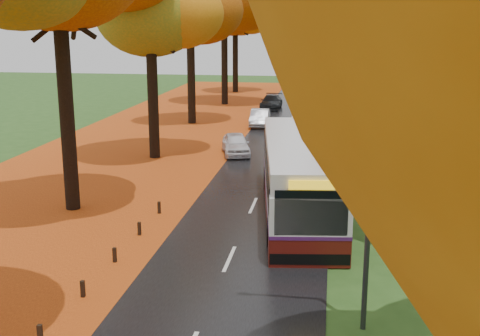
% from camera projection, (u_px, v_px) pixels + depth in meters
% --- Properties ---
extents(road, '(6.50, 90.00, 0.04)m').
position_uv_depth(road, '(270.00, 167.00, 32.52)').
color(road, black).
rests_on(road, ground).
extents(centre_line, '(0.12, 90.00, 0.01)m').
position_uv_depth(centre_line, '(270.00, 167.00, 32.51)').
color(centre_line, silver).
rests_on(centre_line, road).
extents(leaf_verge, '(12.00, 90.00, 0.02)m').
position_uv_depth(leaf_verge, '(111.00, 162.00, 33.85)').
color(leaf_verge, maroon).
rests_on(leaf_verge, ground).
extents(leaf_drift, '(0.90, 90.00, 0.01)m').
position_uv_depth(leaf_drift, '(215.00, 165.00, 32.96)').
color(leaf_drift, '#D95F16').
rests_on(leaf_drift, road).
extents(streetlamp_near, '(2.45, 0.18, 8.00)m').
position_uv_depth(streetlamp_near, '(362.00, 151.00, 14.50)').
color(streetlamp_near, '#333538').
rests_on(streetlamp_near, ground).
extents(streetlamp_mid, '(2.45, 0.18, 8.00)m').
position_uv_depth(streetlamp_mid, '(346.00, 73.00, 35.61)').
color(streetlamp_mid, '#333538').
rests_on(streetlamp_mid, ground).
extents(streetlamp_far, '(2.45, 0.18, 8.00)m').
position_uv_depth(streetlamp_far, '(342.00, 53.00, 56.72)').
color(streetlamp_far, '#333538').
rests_on(streetlamp_far, ground).
extents(bus, '(4.12, 11.86, 3.06)m').
position_uv_depth(bus, '(298.00, 175.00, 24.50)').
color(bus, '#4F110C').
rests_on(bus, road).
extents(car_white, '(2.35, 3.94, 1.25)m').
position_uv_depth(car_white, '(236.00, 144.00, 35.48)').
color(car_white, white).
rests_on(car_white, road).
extents(car_silver, '(1.43, 3.79, 1.24)m').
position_uv_depth(car_silver, '(260.00, 118.00, 45.06)').
color(car_silver, gray).
rests_on(car_silver, road).
extents(car_dark, '(1.82, 4.26, 1.22)m').
position_uv_depth(car_dark, '(271.00, 102.00, 53.77)').
color(car_dark, black).
rests_on(car_dark, road).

